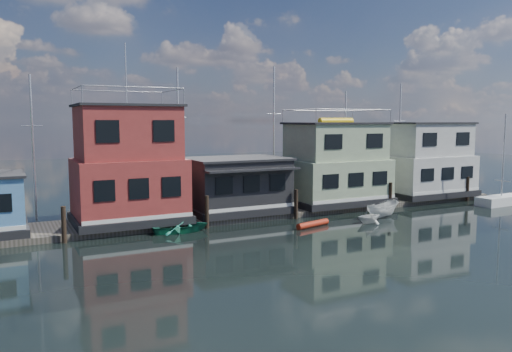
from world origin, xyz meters
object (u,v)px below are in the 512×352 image
day_sailer (501,200)px  dinghy_white (369,216)px  houseboat_white (424,161)px  houseboat_red (128,167)px  dinghy_teal (181,226)px  houseboat_green (335,165)px  red_kayak (313,224)px  houseboat_dark (237,185)px  motorboat (382,210)px

day_sailer → dinghy_white: (-15.21, -0.94, 0.08)m
houseboat_white → dinghy_white: size_ratio=4.24×
houseboat_red → dinghy_teal: size_ratio=3.21×
houseboat_green → red_kayak: houseboat_green is taller
day_sailer → dinghy_white: 15.24m
houseboat_green → houseboat_red: bearing=-180.0°
houseboat_dark → dinghy_teal: 6.58m
houseboat_green → motorboat: 6.16m
dinghy_teal → houseboat_red: bearing=44.3°
houseboat_white → red_kayak: bearing=-160.2°
houseboat_red → red_kayak: houseboat_red is taller
houseboat_green → day_sailer: day_sailer is taller
dinghy_white → houseboat_white: bearing=-62.0°
motorboat → red_kayak: 6.39m
houseboat_green → houseboat_white: 10.00m
dinghy_teal → houseboat_green: bearing=-73.0°
houseboat_white → day_sailer: bearing=-57.5°
houseboat_green → houseboat_white: bearing=-0.0°
houseboat_white → dinghy_white: bearing=-151.2°
houseboat_dark → dinghy_teal: bearing=-150.4°
dinghy_teal → red_kayak: bearing=-102.3°
houseboat_green → red_kayak: 8.91m
houseboat_green → dinghy_teal: houseboat_green is taller
dinghy_white → houseboat_red: bearing=66.4°
motorboat → red_kayak: bearing=83.3°
houseboat_dark → day_sailer: size_ratio=0.95×
houseboat_red → houseboat_white: houseboat_red is taller
dinghy_white → red_kayak: (-4.24, 0.71, -0.31)m
houseboat_red → dinghy_white: 16.97m
motorboat → red_kayak: (-6.37, -0.33, -0.41)m
dinghy_white → dinghy_teal: bearing=74.6°
houseboat_dark → day_sailer: bearing=-13.7°
dinghy_teal → motorboat: (14.86, -2.29, 0.23)m
houseboat_green → dinghy_white: size_ratio=4.24×
day_sailer → red_kayak: day_sailer is taller
houseboat_dark → motorboat: bearing=-29.7°
houseboat_dark → day_sailer: 23.24m
houseboat_dark → motorboat: 11.00m
motorboat → houseboat_white: bearing=-70.2°
red_kayak → dinghy_teal: bearing=148.0°
houseboat_dark → dinghy_teal: houseboat_dark is taller
red_kayak → motorboat: bearing=-11.9°
houseboat_white → motorboat: (-9.58, -5.40, -2.92)m
houseboat_red → day_sailer: size_ratio=1.53×
motorboat → dinghy_white: motorboat is taller
day_sailer → dinghy_white: day_sailer is taller
day_sailer → motorboat: (-13.08, 0.10, 0.17)m
houseboat_red → red_kayak: (11.05, -5.73, -3.89)m
dinghy_white → red_kayak: bearing=79.7°
houseboat_red → dinghy_teal: houseboat_red is taller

